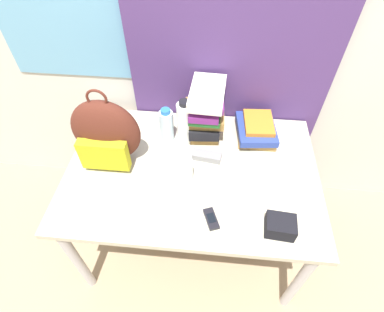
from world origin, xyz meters
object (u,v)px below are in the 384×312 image
Objects in this scene: water_bottle at (167,125)px; sunglasses_case at (207,156)px; sunscreen_bottle at (188,169)px; camera_pouch at (280,226)px; backpack at (106,134)px; book_stack_left at (205,111)px; book_stack_center at (257,130)px; cell_phone at (211,219)px; sports_bottle at (185,122)px.

water_bottle is 1.29× the size of sunglasses_case.
sunglasses_case is (0.23, -0.13, -0.08)m from water_bottle.
camera_pouch is at bearing -30.98° from sunscreen_bottle.
backpack is 0.51m from sunglasses_case.
water_bottle is 1.54× the size of camera_pouch.
water_bottle is at bearing 118.69° from sunscreen_bottle.
book_stack_left reaches higher than book_stack_center.
water_bottle is 1.75× the size of cell_phone.
sunglasses_case is (0.08, 0.13, -0.05)m from sunscreen_bottle.
camera_pouch is (0.07, -0.58, -0.01)m from book_stack_center.
water_bottle is 0.76m from camera_pouch.
camera_pouch is (0.33, -0.38, 0.02)m from sunglasses_case.
book_stack_left is at bearing 179.51° from book_stack_center.
sunglasses_case is at bearing -143.41° from book_stack_center.
sunglasses_case is at bearing 96.75° from cell_phone.
book_stack_left is at bearing 80.34° from sunscreen_bottle.
camera_pouch is at bearing -22.57° from backpack.
sunglasses_case is at bearing 4.74° from backpack.
camera_pouch is (0.46, -0.51, -0.09)m from sports_bottle.
book_stack_center is at bearing -0.49° from book_stack_left.
water_bottle is at bearing -162.04° from book_stack_left.
backpack is 2.83× the size of sunscreen_bottle.
book_stack_left is at bearing 17.96° from water_bottle.
sunscreen_bottle is 0.16m from sunglasses_case.
sports_bottle is 0.21m from sunglasses_case.
cell_phone is 0.88× the size of camera_pouch.
book_stack_center is at bearing 36.59° from sunglasses_case.
sunglasses_case is 1.19× the size of camera_pouch.
sports_bottle is 0.53m from cell_phone.
book_stack_left is 1.48× the size of water_bottle.
backpack is at bearing -152.95° from book_stack_left.
sunscreen_bottle is at bearing 149.02° from camera_pouch.
cell_phone is (-0.22, -0.55, -0.04)m from book_stack_center.
sports_bottle reaches higher than water_bottle.
book_stack_center is 2.08× the size of camera_pouch.
book_stack_left is 2.28× the size of camera_pouch.
book_stack_left is at bearing 33.58° from sports_bottle.
cell_phone is at bearing -30.96° from backpack.
backpack reaches higher than sunscreen_bottle.
book_stack_center is 0.47m from sunscreen_bottle.
backpack reaches higher than sunglasses_case.
book_stack_left reaches higher than cell_phone.
book_stack_center is 0.58m from camera_pouch.
sunscreen_bottle is at bearing -61.31° from water_bottle.
camera_pouch is at bearing -47.92° from sports_bottle.
book_stack_center is at bearing 43.75° from sunscreen_bottle.
book_stack_center is (0.75, 0.23, -0.13)m from backpack.
water_bottle reaches higher than cell_phone.
backpack reaches higher than sports_bottle.
sports_bottle is at bearing 134.70° from sunglasses_case.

